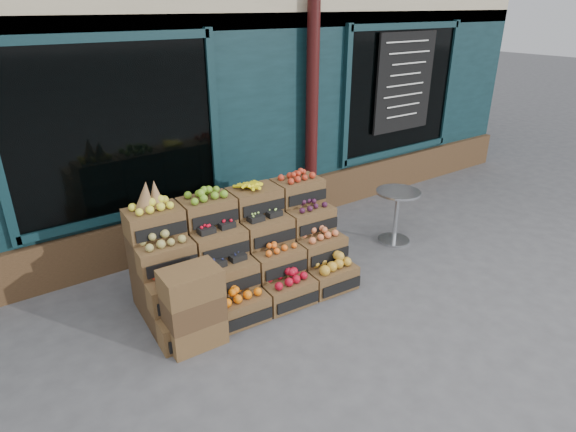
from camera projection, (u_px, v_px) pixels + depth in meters
ground at (338, 300)px, 5.51m from camera, size 60.00×60.00×0.00m
shop_facade at (149, 48)px, 8.33m from camera, size 12.00×6.24×4.80m
crate_display at (243, 257)px, 5.50m from camera, size 2.44×1.31×1.48m
spare_crates at (193, 307)px, 4.65m from camera, size 0.56×0.40×0.83m
bistro_table at (397, 210)px, 6.68m from camera, size 0.61×0.61×0.76m
shopkeeper at (94, 169)px, 6.37m from camera, size 0.86×0.62×2.20m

